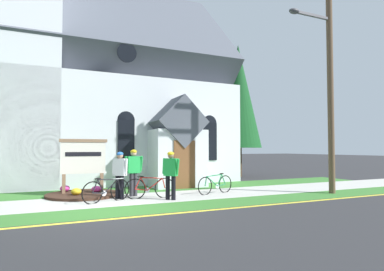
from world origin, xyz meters
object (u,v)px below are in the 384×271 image
church_sign (83,159)px  cyclist_in_orange_jersey (171,172)px  bicycle_yellow (150,188)px  bicycle_black (106,191)px  bicycle_blue (216,184)px  roadside_conifer (238,96)px  cyclist_in_white_jersey (133,169)px  utility_pole (328,63)px  cyclist_in_green_jersey (120,171)px

church_sign → cyclist_in_orange_jersey: bearing=-42.9°
bicycle_yellow → bicycle_black: 1.52m
bicycle_blue → bicycle_black: size_ratio=1.05×
bicycle_yellow → roadside_conifer: (7.45, 5.92, 4.62)m
cyclist_in_white_jersey → cyclist_in_orange_jersey: bearing=-53.8°
bicycle_blue → bicycle_black: (-4.17, -0.23, 0.01)m
bicycle_yellow → bicycle_blue: (2.66, 0.10, -0.01)m
church_sign → roadside_conifer: bearing=23.2°
bicycle_blue → cyclist_in_white_jersey: cyclist_in_white_jersey is taller
church_sign → cyclist_in_white_jersey: bearing=-33.8°
bicycle_yellow → cyclist_in_white_jersey: 1.05m
utility_pole → bicycle_blue: bearing=156.8°
bicycle_yellow → bicycle_black: size_ratio=1.08×
cyclist_in_white_jersey → utility_pole: (7.19, -2.40, 4.14)m
cyclist_in_green_jersey → cyclist_in_white_jersey: 0.72m
church_sign → cyclist_in_orange_jersey: church_sign is taller
utility_pole → roadside_conifer: (0.67, 7.59, -0.15)m
cyclist_in_green_jersey → bicycle_blue: bearing=-3.4°
bicycle_yellow → cyclist_in_white_jersey: bearing=119.1°
church_sign → utility_pole: utility_pole is taller
utility_pole → roadside_conifer: bearing=84.9°
church_sign → cyclist_in_orange_jersey: (2.61, -2.42, -0.40)m
bicycle_black → cyclist_in_orange_jersey: (2.06, -0.45, 0.58)m
utility_pole → cyclist_in_orange_jersey: bearing=170.1°
church_sign → bicycle_blue: size_ratio=1.22×
cyclist_in_orange_jersey → bicycle_black: bearing=167.8°
church_sign → cyclist_in_green_jersey: size_ratio=1.29×
bicycle_black → cyclist_in_white_jersey: cyclist_in_white_jersey is taller
church_sign → bicycle_black: 2.27m
cyclist_in_white_jersey → roadside_conifer: bearing=33.4°
bicycle_black → roadside_conifer: size_ratio=0.20×
church_sign → cyclist_in_orange_jersey: size_ratio=1.28×
cyclist_in_orange_jersey → utility_pole: size_ratio=0.18×
bicycle_blue → bicycle_black: 4.18m
bicycle_yellow → church_sign: bearing=138.2°
cyclist_in_white_jersey → roadside_conifer: (7.86, 5.18, 3.98)m
church_sign → roadside_conifer: roadside_conifer is taller
bicycle_yellow → roadside_conifer: bearing=38.4°
cyclist_in_orange_jersey → roadside_conifer: roadside_conifer is taller
bicycle_black → cyclist_in_green_jersey: size_ratio=1.00×
bicycle_blue → roadside_conifer: 8.85m
roadside_conifer → bicycle_black: bearing=-146.0°
roadside_conifer → bicycle_yellow: bearing=-141.6°
cyclist_in_green_jersey → church_sign: bearing=124.9°
bicycle_black → roadside_conifer: (8.97, 6.05, 4.61)m
cyclist_in_orange_jersey → utility_pole: (6.23, -1.09, 4.18)m
cyclist_in_orange_jersey → cyclist_in_green_jersey: bearing=149.9°
church_sign → cyclist_in_green_jersey: (1.06, -1.52, -0.41)m
church_sign → utility_pole: (8.84, -3.51, 3.78)m
bicycle_yellow → cyclist_in_orange_jersey: cyclist_in_orange_jersey is taller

